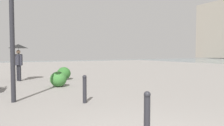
{
  "coord_description": "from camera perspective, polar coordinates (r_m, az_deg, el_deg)",
  "views": [
    {
      "loc": [
        -1.98,
        1.66,
        1.53
      ],
      "look_at": [
        8.55,
        -4.08,
        0.96
      ],
      "focal_mm": 32.78,
      "sensor_mm": 36.0,
      "label": 1
    }
  ],
  "objects": [
    {
      "name": "building_highrise",
      "position": [
        82.31,
        28.24,
        7.88
      ],
      "size": [
        11.94,
        11.75,
        18.78
      ],
      "color": "#9E9384",
      "rests_on": "ground"
    },
    {
      "name": "lamppost",
      "position": [
        7.12,
        -26.19,
        11.86
      ],
      "size": [
        0.98,
        0.28,
        4.04
      ],
      "color": "#232328",
      "rests_on": "ground"
    },
    {
      "name": "pedestrian",
      "position": [
        12.33,
        -24.66,
        2.82
      ],
      "size": [
        1.0,
        1.0,
        2.03
      ],
      "color": "black",
      "rests_on": "ground"
    },
    {
      "name": "bollard_near",
      "position": [
        3.98,
        9.75,
        -13.33
      ],
      "size": [
        0.13,
        0.13,
        0.82
      ],
      "color": "#232328",
      "rests_on": "ground"
    },
    {
      "name": "bollard_mid",
      "position": [
        6.36,
        -7.64,
        -7.03
      ],
      "size": [
        0.13,
        0.13,
        0.87
      ],
      "color": "#232328",
      "rests_on": "ground"
    },
    {
      "name": "shrub_low",
      "position": [
        9.68,
        -14.73,
        -4.36
      ],
      "size": [
        0.82,
        0.74,
        0.7
      ],
      "color": "#387533",
      "rests_on": "ground"
    },
    {
      "name": "shrub_round",
      "position": [
        12.22,
        -13.28,
        -2.82
      ],
      "size": [
        0.85,
        0.77,
        0.72
      ],
      "color": "#2D6628",
      "rests_on": "ground"
    }
  ]
}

